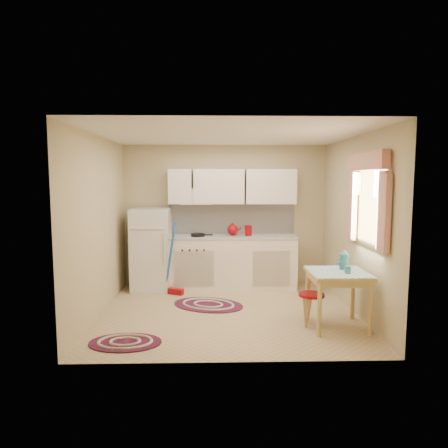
% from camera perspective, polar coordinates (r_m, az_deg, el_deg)
% --- Properties ---
extents(room_shell, '(3.64, 3.60, 2.52)m').
position_cam_1_polar(room_shell, '(5.81, 2.02, 3.47)').
color(room_shell, tan).
rests_on(room_shell, ground).
extents(fridge, '(0.65, 0.60, 1.40)m').
position_cam_1_polar(fridge, '(6.98, -10.36, -3.56)').
color(fridge, silver).
rests_on(fridge, ground).
extents(broom, '(0.30, 0.22, 1.20)m').
position_cam_1_polar(broom, '(6.61, -6.98, -4.94)').
color(broom, blue).
rests_on(broom, ground).
extents(base_cabinets, '(2.25, 0.60, 0.88)m').
position_cam_1_polar(base_cabinets, '(7.01, 0.90, -5.59)').
color(base_cabinets, white).
rests_on(base_cabinets, ground).
extents(countertop, '(2.27, 0.62, 0.04)m').
position_cam_1_polar(countertop, '(6.93, 0.91, -1.86)').
color(countertop, '#B1AFA8').
rests_on(countertop, base_cabinets).
extents(frying_pan, '(0.28, 0.28, 0.05)m').
position_cam_1_polar(frying_pan, '(6.87, -3.76, -1.56)').
color(frying_pan, black).
rests_on(frying_pan, countertop).
extents(red_kettle, '(0.25, 0.23, 0.21)m').
position_cam_1_polar(red_kettle, '(6.91, 1.25, -0.82)').
color(red_kettle, maroon).
rests_on(red_kettle, countertop).
extents(red_canister, '(0.13, 0.13, 0.16)m').
position_cam_1_polar(red_canister, '(6.93, 3.50, -1.03)').
color(red_canister, maroon).
rests_on(red_canister, countertop).
extents(table, '(0.72, 0.72, 0.72)m').
position_cam_1_polar(table, '(5.38, 15.86, -10.37)').
color(table, '#D6BB6B').
rests_on(table, ground).
extents(stool, '(0.33, 0.33, 0.42)m').
position_cam_1_polar(stool, '(5.42, 12.35, -11.81)').
color(stool, maroon).
rests_on(stool, ground).
extents(coffee_pot, '(0.15, 0.14, 0.28)m').
position_cam_1_polar(coffee_pot, '(5.41, 16.74, -4.88)').
color(coffee_pot, teal).
rests_on(coffee_pot, table).
extents(mug, '(0.10, 0.10, 0.10)m').
position_cam_1_polar(mug, '(5.21, 17.27, -6.29)').
color(mug, teal).
rests_on(mug, table).
extents(rug_center, '(1.27, 1.07, 0.02)m').
position_cam_1_polar(rug_center, '(6.15, -2.26, -11.45)').
color(rug_center, maroon).
rests_on(rug_center, ground).
extents(rug_left, '(0.86, 0.58, 0.02)m').
position_cam_1_polar(rug_left, '(4.95, -13.93, -16.10)').
color(rug_left, maroon).
rests_on(rug_left, ground).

